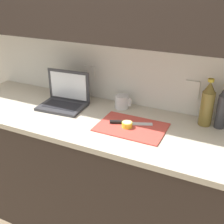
{
  "coord_description": "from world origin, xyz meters",
  "views": [
    {
      "loc": [
        0.86,
        -1.42,
        1.77
      ],
      "look_at": [
        0.19,
        -0.01,
        1.02
      ],
      "focal_mm": 45.0,
      "sensor_mm": 36.0,
      "label": 1
    }
  ],
  "objects_px": {
    "laptop": "(65,98)",
    "cutting_board": "(131,127)",
    "knife": "(124,122)",
    "bottle_green_soda": "(207,104)",
    "measuring_cup": "(122,102)",
    "lemon_half_cut": "(127,124)",
    "bottle_oil_tall": "(222,108)"
  },
  "relations": [
    {
      "from": "knife",
      "to": "lemon_half_cut",
      "type": "bearing_deg",
      "value": -63.05
    },
    {
      "from": "lemon_half_cut",
      "to": "measuring_cup",
      "type": "bearing_deg",
      "value": 119.81
    },
    {
      "from": "cutting_board",
      "to": "lemon_half_cut",
      "type": "xyz_separation_m",
      "value": [
        -0.02,
        -0.02,
        0.02
      ]
    },
    {
      "from": "knife",
      "to": "bottle_green_soda",
      "type": "relative_size",
      "value": 0.86
    },
    {
      "from": "cutting_board",
      "to": "measuring_cup",
      "type": "xyz_separation_m",
      "value": [
        -0.17,
        0.24,
        0.04
      ]
    },
    {
      "from": "lemon_half_cut",
      "to": "measuring_cup",
      "type": "distance_m",
      "value": 0.3
    },
    {
      "from": "laptop",
      "to": "knife",
      "type": "height_order",
      "value": "laptop"
    },
    {
      "from": "cutting_board",
      "to": "bottle_green_soda",
      "type": "height_order",
      "value": "bottle_green_soda"
    },
    {
      "from": "knife",
      "to": "lemon_half_cut",
      "type": "relative_size",
      "value": 3.98
    },
    {
      "from": "measuring_cup",
      "to": "bottle_green_soda",
      "type": "bearing_deg",
      "value": -0.45
    },
    {
      "from": "bottle_green_soda",
      "to": "measuring_cup",
      "type": "bearing_deg",
      "value": 179.55
    },
    {
      "from": "laptop",
      "to": "measuring_cup",
      "type": "xyz_separation_m",
      "value": [
        0.38,
        0.14,
        -0.01
      ]
    },
    {
      "from": "knife",
      "to": "measuring_cup",
      "type": "bearing_deg",
      "value": 94.37
    },
    {
      "from": "measuring_cup",
      "to": "lemon_half_cut",
      "type": "bearing_deg",
      "value": -60.19
    },
    {
      "from": "bottle_oil_tall",
      "to": "laptop",
      "type": "bearing_deg",
      "value": -172.47
    },
    {
      "from": "cutting_board",
      "to": "bottle_green_soda",
      "type": "xyz_separation_m",
      "value": [
        0.4,
        0.24,
        0.13
      ]
    },
    {
      "from": "laptop",
      "to": "bottle_green_soda",
      "type": "distance_m",
      "value": 0.96
    },
    {
      "from": "lemon_half_cut",
      "to": "cutting_board",
      "type": "bearing_deg",
      "value": 35.61
    },
    {
      "from": "laptop",
      "to": "bottle_green_soda",
      "type": "relative_size",
      "value": 1.12
    },
    {
      "from": "lemon_half_cut",
      "to": "bottle_oil_tall",
      "type": "bearing_deg",
      "value": 26.8
    },
    {
      "from": "bottle_oil_tall",
      "to": "lemon_half_cut",
      "type": "bearing_deg",
      "value": -153.2
    },
    {
      "from": "laptop",
      "to": "lemon_half_cut",
      "type": "distance_m",
      "value": 0.54
    },
    {
      "from": "laptop",
      "to": "cutting_board",
      "type": "xyz_separation_m",
      "value": [
        0.55,
        -0.1,
        -0.05
      ]
    },
    {
      "from": "bottle_oil_tall",
      "to": "bottle_green_soda",
      "type": "bearing_deg",
      "value": 180.0
    },
    {
      "from": "cutting_board",
      "to": "knife",
      "type": "relative_size",
      "value": 1.61
    },
    {
      "from": "laptop",
      "to": "cutting_board",
      "type": "bearing_deg",
      "value": -14.63
    },
    {
      "from": "laptop",
      "to": "lemon_half_cut",
      "type": "relative_size",
      "value": 5.16
    },
    {
      "from": "measuring_cup",
      "to": "cutting_board",
      "type": "bearing_deg",
      "value": -54.89
    },
    {
      "from": "lemon_half_cut",
      "to": "measuring_cup",
      "type": "relative_size",
      "value": 0.55
    },
    {
      "from": "bottle_oil_tall",
      "to": "knife",
      "type": "bearing_deg",
      "value": -157.46
    },
    {
      "from": "knife",
      "to": "bottle_green_soda",
      "type": "distance_m",
      "value": 0.52
    },
    {
      "from": "knife",
      "to": "bottle_green_soda",
      "type": "height_order",
      "value": "bottle_green_soda"
    }
  ]
}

